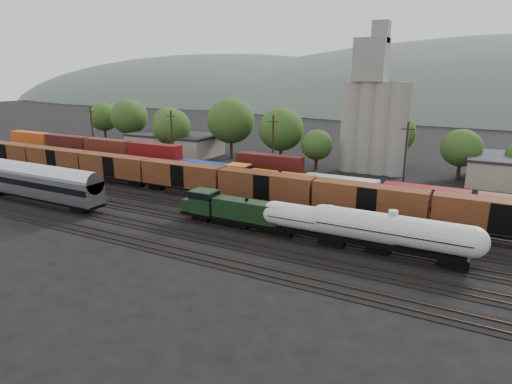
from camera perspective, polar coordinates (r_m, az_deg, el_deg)
The scene contains 14 objects.
ground at distance 58.32m, azimuth 3.44°, elevation -3.92°, with size 600.00×600.00×0.00m, color black.
tracks at distance 58.31m, azimuth 3.44°, elevation -3.87°, with size 180.00×33.20×0.20m.
green_locomotive at distance 55.78m, azimuth -3.69°, elevation -2.27°, with size 15.50×2.74×4.10m.
tank_car_a at distance 50.22m, azimuth 9.76°, elevation -4.13°, with size 17.08×3.06×4.48m.
tank_car_b at distance 48.59m, azimuth 17.64°, elevation -5.00°, with size 18.91×3.39×4.96m.
passenger_coach at distance 73.56m, azimuth -27.39°, elevation 1.38°, with size 26.29×3.24×5.97m.
orange_locomotive at distance 69.58m, azimuth 0.89°, elevation 1.52°, with size 18.18×3.03×4.55m.
boxcar_string at distance 63.80m, azimuth 1.27°, elevation 0.73°, with size 138.20×2.90×4.20m.
container_wall at distance 73.40m, azimuth 3.57°, elevation 2.30°, with size 160.00×2.60×5.80m.
grain_silo at distance 88.69m, azimuth 15.43°, elevation 9.66°, with size 13.40×5.00×29.00m.
industrial_sheds at distance 88.51m, azimuth 17.03°, elevation 3.83°, with size 119.38×17.26×5.10m.
tree_band at distance 92.28m, azimuth 11.75°, elevation 7.74°, with size 167.37×22.36×14.14m.
utility_poles at distance 76.77m, azimuth 10.40°, elevation 5.34°, with size 122.20×0.36×12.00m.
distant_hills at distance 312.72m, azimuth 28.12°, elevation 6.25°, with size 860.00×286.00×130.00m.
Camera 1 is at (22.68, -50.18, 19.22)m, focal length 30.00 mm.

